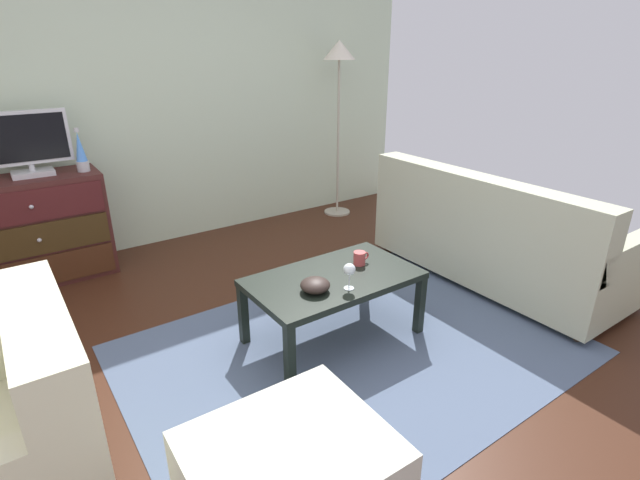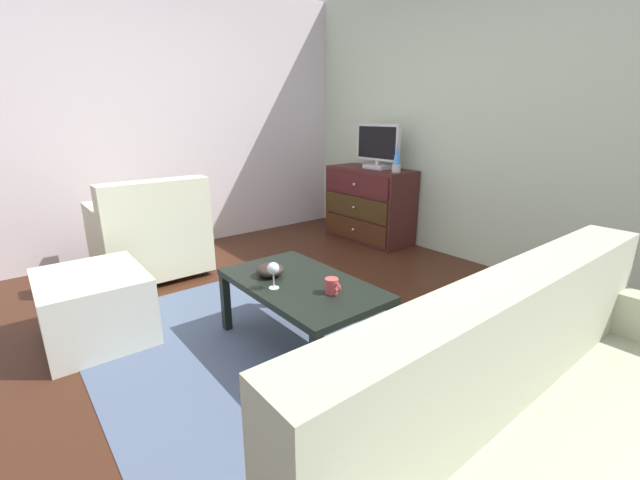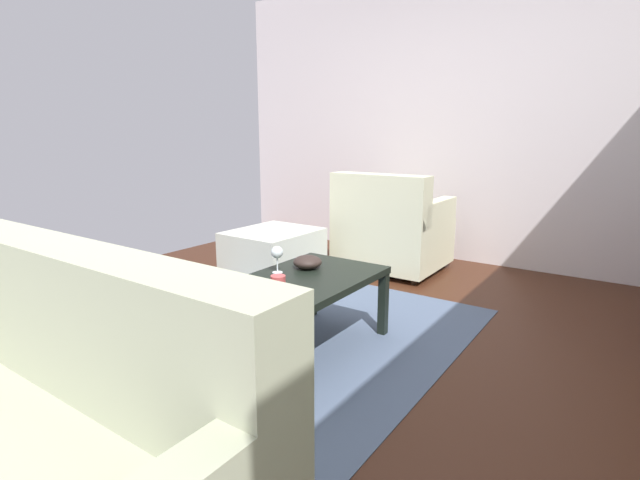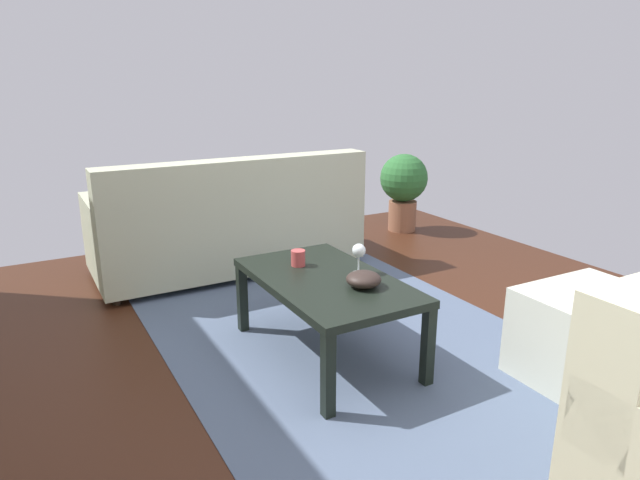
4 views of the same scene
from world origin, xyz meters
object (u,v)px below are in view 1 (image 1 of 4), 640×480
(wine_glass, at_px, (349,270))
(bowl_decorative, at_px, (315,285))
(dresser, at_px, (35,230))
(coffee_table, at_px, (333,283))
(lava_lamp, at_px, (81,152))
(tv, at_px, (26,143))
(mug, at_px, (360,258))
(standing_lamp, at_px, (339,67))
(couch_large, at_px, (493,239))

(wine_glass, distance_m, bowl_decorative, 0.21)
(dresser, bearing_deg, coffee_table, -55.05)
(dresser, height_order, lava_lamp, lava_lamp)
(tv, distance_m, lava_lamp, 0.35)
(tv, relative_size, coffee_table, 0.57)
(dresser, relative_size, coffee_table, 0.99)
(dresser, bearing_deg, bowl_decorative, -60.27)
(coffee_table, height_order, mug, mug)
(wine_glass, relative_size, standing_lamp, 0.09)
(bowl_decorative, bearing_deg, dresser, 119.73)
(coffee_table, xyz_separation_m, wine_glass, (-0.02, -0.18, 0.17))
(mug, bearing_deg, bowl_decorative, -163.10)
(tv, distance_m, mug, 2.56)
(bowl_decorative, xyz_separation_m, couch_large, (1.70, 0.05, -0.14))
(tv, distance_m, standing_lamp, 2.82)
(wine_glass, xyz_separation_m, couch_large, (1.53, 0.14, -0.21))
(tv, bearing_deg, dresser, -162.28)
(tv, xyz_separation_m, couch_large, (2.81, -2.04, -0.73))
(wine_glass, bearing_deg, tv, 120.48)
(standing_lamp, bearing_deg, bowl_decorative, -129.86)
(dresser, relative_size, couch_large, 0.53)
(tv, xyz_separation_m, standing_lamp, (2.79, -0.07, 0.45))
(lava_lamp, relative_size, mug, 2.89)
(wine_glass, height_order, mug, wine_glass)
(mug, bearing_deg, tv, 128.18)
(lava_lamp, relative_size, coffee_table, 0.32)
(lava_lamp, xyz_separation_m, coffee_table, (0.97, -1.93, -0.59))
(coffee_table, bearing_deg, dresser, 124.95)
(tv, bearing_deg, couch_large, -35.97)
(coffee_table, bearing_deg, standing_lamp, 52.34)
(dresser, height_order, standing_lamp, standing_lamp)
(dresser, distance_m, bowl_decorative, 2.38)
(couch_large, bearing_deg, coffee_table, 178.37)
(wine_glass, bearing_deg, standing_lamp, 54.34)
(mug, bearing_deg, lava_lamp, 122.52)
(standing_lamp, bearing_deg, couch_large, -89.37)
(dresser, relative_size, tv, 1.73)
(couch_large, bearing_deg, tv, 144.03)
(dresser, distance_m, mug, 2.52)
(coffee_table, distance_m, couch_large, 1.51)
(dresser, xyz_separation_m, coffee_table, (1.38, -1.97, -0.03))
(wine_glass, xyz_separation_m, bowl_decorative, (-0.18, 0.09, -0.08))
(coffee_table, bearing_deg, bowl_decorative, -154.98)
(bowl_decorative, bearing_deg, mug, 16.90)
(standing_lamp, bearing_deg, tv, 178.51)
(dresser, relative_size, mug, 8.94)
(dresser, bearing_deg, couch_large, -34.93)
(dresser, distance_m, tv, 0.66)
(dresser, bearing_deg, standing_lamp, -0.97)
(bowl_decorative, height_order, couch_large, couch_large)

